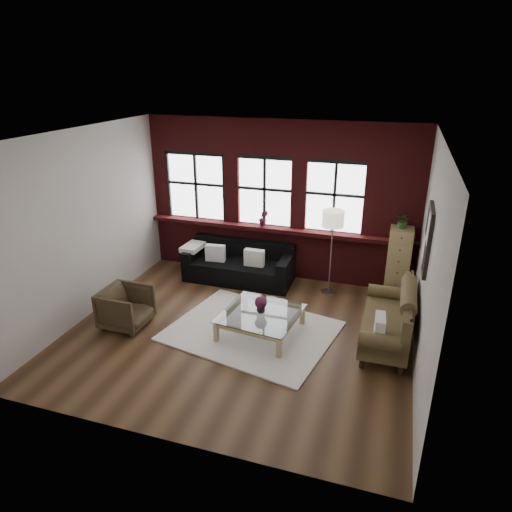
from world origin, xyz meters
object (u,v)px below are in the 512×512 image
(vintage_settee, at_px, (386,316))
(coffee_table, at_px, (261,323))
(vase, at_px, (261,309))
(dark_sofa, at_px, (239,262))
(floor_lamp, at_px, (331,249))
(drawer_chest, at_px, (398,263))
(armchair, at_px, (126,308))

(vintage_settee, distance_m, coffee_table, 2.00)
(vase, bearing_deg, dark_sofa, 119.46)
(dark_sofa, relative_size, floor_lamp, 1.21)
(drawer_chest, bearing_deg, vintage_settee, -93.44)
(vintage_settee, distance_m, floor_lamp, 1.92)
(armchair, relative_size, coffee_table, 0.63)
(dark_sofa, distance_m, coffee_table, 2.10)
(vintage_settee, relative_size, armchair, 2.40)
(dark_sofa, xyz_separation_m, drawer_chest, (3.09, 0.26, 0.29))
(dark_sofa, distance_m, vintage_settee, 3.33)
(floor_lamp, bearing_deg, armchair, -143.31)
(dark_sofa, height_order, drawer_chest, drawer_chest)
(vase, bearing_deg, coffee_table, 26.57)
(vase, xyz_separation_m, floor_lamp, (0.82, 1.83, 0.44))
(dark_sofa, distance_m, drawer_chest, 3.11)
(vintage_settee, xyz_separation_m, floor_lamp, (-1.13, 1.49, 0.42))
(coffee_table, bearing_deg, vase, -153.43)
(dark_sofa, relative_size, armchair, 2.89)
(floor_lamp, bearing_deg, coffee_table, -114.20)
(coffee_table, distance_m, drawer_chest, 2.97)
(vase, relative_size, floor_lamp, 0.08)
(drawer_chest, distance_m, floor_lamp, 1.28)
(floor_lamp, bearing_deg, drawer_chest, 11.49)
(vintage_settee, height_order, armchair, vintage_settee)
(vase, bearing_deg, vintage_settee, 9.88)
(armchair, bearing_deg, dark_sofa, -27.19)
(dark_sofa, bearing_deg, armchair, -118.06)
(armchair, bearing_deg, coffee_table, -77.84)
(dark_sofa, relative_size, coffee_table, 1.83)
(vintage_settee, xyz_separation_m, armchair, (-4.19, -0.79, -0.14))
(vase, height_order, drawer_chest, drawer_chest)
(drawer_chest, bearing_deg, vase, -134.62)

